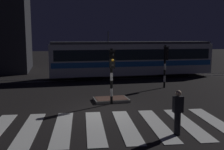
% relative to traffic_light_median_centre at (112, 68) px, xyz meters
% --- Properties ---
extents(ground_plane, '(120.00, 120.00, 0.00)m').
position_rel_traffic_light_median_centre_xyz_m(ground_plane, '(-0.86, -1.20, -2.00)').
color(ground_plane, black).
extents(rail_near, '(80.00, 0.12, 0.03)m').
position_rel_traffic_light_median_centre_xyz_m(rail_near, '(-0.86, 8.39, -1.99)').
color(rail_near, '#59595E').
rests_on(rail_near, ground).
extents(rail_far, '(80.00, 0.12, 0.03)m').
position_rel_traffic_light_median_centre_xyz_m(rail_far, '(-0.86, 9.82, -1.99)').
color(rail_far, '#59595E').
rests_on(rail_far, ground).
extents(crosswalk_zebra, '(10.18, 5.27, 0.02)m').
position_rel_traffic_light_median_centre_xyz_m(crosswalk_zebra, '(-0.86, -3.51, -1.99)').
color(crosswalk_zebra, silver).
rests_on(crosswalk_zebra, ground).
extents(traffic_island, '(1.95, 1.29, 0.18)m').
position_rel_traffic_light_median_centre_xyz_m(traffic_island, '(0.12, 0.71, -1.91)').
color(traffic_island, slate).
rests_on(traffic_island, ground).
extents(traffic_light_median_centre, '(0.36, 0.42, 3.04)m').
position_rel_traffic_light_median_centre_xyz_m(traffic_light_median_centre, '(0.00, 0.00, 0.00)').
color(traffic_light_median_centre, black).
rests_on(traffic_light_median_centre, ground).
extents(traffic_light_corner_far_right, '(0.36, 0.42, 3.08)m').
position_rel_traffic_light_median_centre_xyz_m(traffic_light_corner_far_right, '(4.80, 3.73, 0.03)').
color(traffic_light_corner_far_right, black).
rests_on(traffic_light_corner_far_right, ground).
extents(tram, '(14.83, 2.58, 4.15)m').
position_rel_traffic_light_median_centre_xyz_m(tram, '(3.96, 9.10, -0.26)').
color(tram, silver).
rests_on(tram, ground).
extents(pedestrian_waiting_at_kerb, '(0.36, 0.24, 1.71)m').
position_rel_traffic_light_median_centre_xyz_m(pedestrian_waiting_at_kerb, '(1.36, -4.98, -1.12)').
color(pedestrian_waiting_at_kerb, black).
rests_on(pedestrian_waiting_at_kerb, ground).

